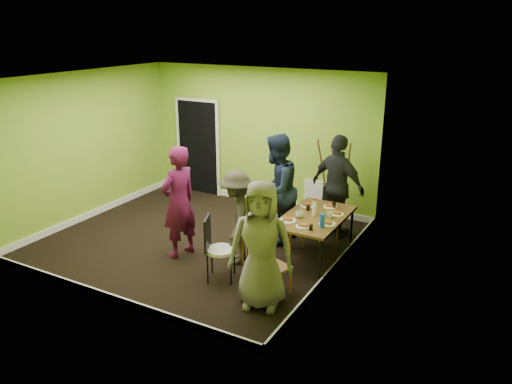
% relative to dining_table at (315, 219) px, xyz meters
% --- Properties ---
extents(ground, '(5.00, 5.00, 0.00)m').
position_rel_dining_table_xyz_m(ground, '(-2.05, -0.29, -0.70)').
color(ground, black).
rests_on(ground, ground).
extents(room_walls, '(5.04, 4.54, 2.82)m').
position_rel_dining_table_xyz_m(room_walls, '(-2.07, -0.24, 0.29)').
color(room_walls, '#8EB52E').
rests_on(room_walls, ground).
extents(dining_table, '(0.90, 1.50, 0.75)m').
position_rel_dining_table_xyz_m(dining_table, '(0.00, 0.00, 0.00)').
color(dining_table, black).
rests_on(dining_table, ground).
extents(chair_left_far, '(0.49, 0.49, 0.97)m').
position_rel_dining_table_xyz_m(chair_left_far, '(-0.61, 0.25, -0.15)').
color(chair_left_far, orange).
rests_on(chair_left_far, ground).
extents(chair_left_near, '(0.47, 0.46, 0.90)m').
position_rel_dining_table_xyz_m(chair_left_near, '(-0.87, -0.53, -0.19)').
color(chair_left_near, orange).
rests_on(chair_left_near, ground).
extents(chair_back_end, '(0.44, 0.50, 0.91)m').
position_rel_dining_table_xyz_m(chair_back_end, '(-0.06, 0.99, -0.05)').
color(chair_back_end, orange).
rests_on(chair_back_end, ground).
extents(chair_front_end, '(0.46, 0.46, 0.87)m').
position_rel_dining_table_xyz_m(chair_front_end, '(-0.09, -1.32, -0.20)').
color(chair_front_end, orange).
rests_on(chair_front_end, ground).
extents(chair_bentwood, '(0.50, 0.49, 0.97)m').
position_rel_dining_table_xyz_m(chair_bentwood, '(-1.01, -1.28, -0.16)').
color(chair_bentwood, black).
rests_on(chair_bentwood, ground).
extents(easel, '(0.65, 0.62, 1.63)m').
position_rel_dining_table_xyz_m(easel, '(-0.27, 1.55, 0.11)').
color(easel, brown).
rests_on(easel, ground).
extents(plate_near_left, '(0.22, 0.22, 0.01)m').
position_rel_dining_table_xyz_m(plate_near_left, '(-0.28, 0.35, 0.06)').
color(plate_near_left, white).
rests_on(plate_near_left, dining_table).
extents(plate_near_right, '(0.26, 0.26, 0.01)m').
position_rel_dining_table_xyz_m(plate_near_right, '(-0.28, -0.39, 0.06)').
color(plate_near_right, white).
rests_on(plate_near_right, dining_table).
extents(plate_far_back, '(0.23, 0.23, 0.01)m').
position_rel_dining_table_xyz_m(plate_far_back, '(0.07, 0.49, 0.06)').
color(plate_far_back, white).
rests_on(plate_far_back, dining_table).
extents(plate_far_front, '(0.22, 0.22, 0.01)m').
position_rel_dining_table_xyz_m(plate_far_front, '(0.02, -0.49, 0.06)').
color(plate_far_front, white).
rests_on(plate_far_front, dining_table).
extents(plate_wall_back, '(0.25, 0.25, 0.01)m').
position_rel_dining_table_xyz_m(plate_wall_back, '(0.27, 0.22, 0.06)').
color(plate_wall_back, white).
rests_on(plate_wall_back, dining_table).
extents(plate_wall_front, '(0.26, 0.26, 0.01)m').
position_rel_dining_table_xyz_m(plate_wall_front, '(0.29, -0.23, 0.06)').
color(plate_wall_front, white).
rests_on(plate_wall_front, dining_table).
extents(thermos, '(0.06, 0.06, 0.25)m').
position_rel_dining_table_xyz_m(thermos, '(-0.02, 0.03, 0.18)').
color(thermos, white).
rests_on(thermos, dining_table).
extents(blue_bottle, '(0.08, 0.08, 0.21)m').
position_rel_dining_table_xyz_m(blue_bottle, '(0.27, -0.37, 0.16)').
color(blue_bottle, '#1751B0').
rests_on(blue_bottle, dining_table).
extents(orange_bottle, '(0.04, 0.04, 0.08)m').
position_rel_dining_table_xyz_m(orange_bottle, '(-0.10, 0.26, 0.10)').
color(orange_bottle, orange).
rests_on(orange_bottle, dining_table).
extents(glass_mid, '(0.06, 0.06, 0.09)m').
position_rel_dining_table_xyz_m(glass_mid, '(-0.19, 0.18, 0.10)').
color(glass_mid, black).
rests_on(glass_mid, dining_table).
extents(glass_back, '(0.06, 0.06, 0.09)m').
position_rel_dining_table_xyz_m(glass_back, '(0.14, 0.48, 0.10)').
color(glass_back, black).
rests_on(glass_back, dining_table).
extents(glass_front, '(0.06, 0.06, 0.09)m').
position_rel_dining_table_xyz_m(glass_front, '(0.16, -0.55, 0.10)').
color(glass_front, black).
rests_on(glass_front, dining_table).
extents(cup_a, '(0.12, 0.12, 0.09)m').
position_rel_dining_table_xyz_m(cup_a, '(-0.19, -0.17, 0.10)').
color(cup_a, white).
rests_on(cup_a, dining_table).
extents(cup_b, '(0.09, 0.09, 0.09)m').
position_rel_dining_table_xyz_m(cup_b, '(0.23, 0.05, 0.10)').
color(cup_b, white).
rests_on(cup_b, dining_table).
extents(person_standing, '(0.56, 0.74, 1.83)m').
position_rel_dining_table_xyz_m(person_standing, '(-1.96, -0.88, 0.22)').
color(person_standing, '#4F0D32').
rests_on(person_standing, ground).
extents(person_left_far, '(0.76, 0.96, 1.90)m').
position_rel_dining_table_xyz_m(person_left_far, '(-0.83, 0.31, 0.26)').
color(person_left_far, '#141D32').
rests_on(person_left_far, ground).
extents(person_left_near, '(0.90, 1.11, 1.50)m').
position_rel_dining_table_xyz_m(person_left_near, '(-1.03, -0.64, 0.05)').
color(person_left_near, '#2D281E').
rests_on(person_left_near, ground).
extents(person_back_end, '(1.15, 0.75, 1.83)m').
position_rel_dining_table_xyz_m(person_back_end, '(-0.03, 1.10, 0.22)').
color(person_back_end, '#212227').
rests_on(person_back_end, ground).
extents(person_front_end, '(0.98, 0.78, 1.75)m').
position_rel_dining_table_xyz_m(person_front_end, '(-0.10, -1.60, 0.18)').
color(person_front_end, gray).
rests_on(person_front_end, ground).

